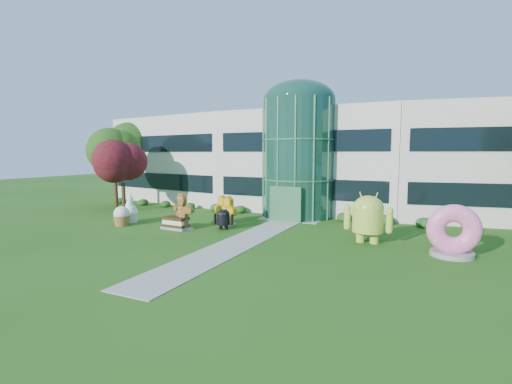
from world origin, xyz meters
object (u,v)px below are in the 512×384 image
at_px(donut, 453,230).
at_px(gingerbread, 182,211).
at_px(android_green, 368,215).
at_px(android_black, 223,218).

xyz_separation_m(donut, gingerbread, (-17.01, -0.47, -0.08)).
bearing_deg(donut, gingerbread, 174.20).
bearing_deg(android_green, android_black, -176.47).
bearing_deg(gingerbread, android_black, 49.03).
height_order(donut, gingerbread, donut).
distance_m(android_black, donut, 14.38).
bearing_deg(android_green, donut, -12.07).
xyz_separation_m(android_green, donut, (4.50, -1.09, -0.29)).
height_order(android_green, android_black, android_green).
relative_size(android_green, donut, 1.21).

